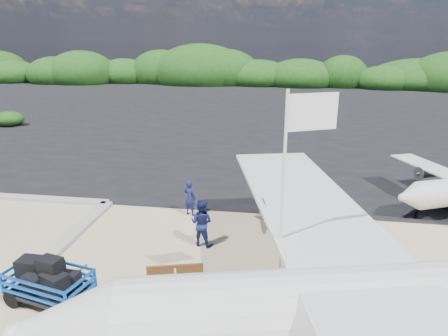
# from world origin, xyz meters

# --- Properties ---
(ground) EXTENTS (160.00, 160.00, 0.00)m
(ground) POSITION_xyz_m (0.00, 0.00, 0.00)
(ground) COLOR beige
(asphalt_apron) EXTENTS (90.00, 50.00, 0.04)m
(asphalt_apron) POSITION_xyz_m (0.00, 30.00, 0.00)
(asphalt_apron) COLOR #B2B2B2
(asphalt_apron) RESTS_ON ground
(vegetation_band) EXTENTS (124.00, 8.00, 4.40)m
(vegetation_band) POSITION_xyz_m (0.00, 55.00, 0.00)
(vegetation_band) COLOR #B2B2B2
(vegetation_band) RESTS_ON ground
(baggage_cart) EXTENTS (2.73, 1.93, 1.24)m
(baggage_cart) POSITION_xyz_m (-3.05, -1.94, 0.00)
(baggage_cart) COLOR blue
(baggage_cart) RESTS_ON ground
(flagpole) EXTENTS (1.32, 0.98, 6.11)m
(flagpole) POSITION_xyz_m (3.22, -2.15, 0.00)
(flagpole) COLOR white
(flagpole) RESTS_ON ground
(signboard) EXTENTS (1.61, 0.58, 1.34)m
(signboard) POSITION_xyz_m (0.45, -1.53, 0.00)
(signboard) COLOR brown
(signboard) RESTS_ON ground
(crew_a) EXTENTS (0.66, 0.55, 1.56)m
(crew_a) POSITION_xyz_m (-0.54, 4.45, 0.78)
(crew_a) COLOR #151E4F
(crew_a) RESTS_ON ground
(crew_b) EXTENTS (0.97, 0.83, 1.73)m
(crew_b) POSITION_xyz_m (0.45, 2.01, 0.86)
(crew_b) COLOR #151E4F
(crew_b) RESTS_ON ground
(crew_c) EXTENTS (1.12, 0.56, 1.83)m
(crew_c) POSITION_xyz_m (3.82, 4.46, 0.91)
(crew_c) COLOR #151E4F
(crew_c) RESTS_ON ground
(aircraft_small) EXTENTS (8.51, 8.51, 2.34)m
(aircraft_small) POSITION_xyz_m (-10.10, 29.49, 0.00)
(aircraft_small) COLOR #B2B2B2
(aircraft_small) RESTS_ON ground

